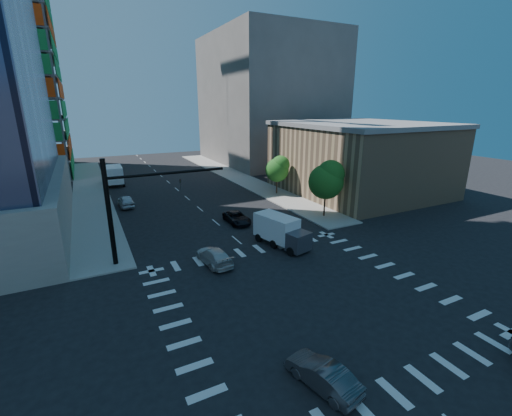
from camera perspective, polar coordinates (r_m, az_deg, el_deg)
ground at (r=25.49m, az=8.01°, el=-14.48°), size 160.00×160.00×0.00m
road_markings at (r=25.49m, az=8.01°, el=-14.47°), size 20.00×20.00×0.01m
sidewalk_ne at (r=64.30m, az=-3.07°, el=5.16°), size 5.00×60.00×0.15m
sidewalk_nw at (r=59.13m, az=-25.84°, el=2.42°), size 5.00×60.00×0.15m
commercial_building at (r=55.33m, az=16.81°, el=8.05°), size 20.50×22.50×10.60m
bg_building_ne at (r=82.82m, az=1.99°, el=17.52°), size 24.00×30.00×28.00m
signal_mast_nw at (r=30.29m, az=-20.63°, el=1.07°), size 10.20×0.40×9.00m
tree_south at (r=41.40m, az=11.81°, el=4.71°), size 4.16×4.16×6.82m
tree_north at (r=51.41m, az=3.71°, el=6.60°), size 3.54×3.52×5.78m
car_nb_far at (r=39.53m, az=-3.21°, el=-1.62°), size 2.18×4.63×1.28m
car_sb_near at (r=29.93m, az=-7.01°, el=-7.95°), size 2.35×4.86×1.37m
car_sb_mid at (r=48.88m, az=-20.87°, el=1.08°), size 1.96×4.57×1.54m
car_sb_cross at (r=18.71m, az=11.05°, el=-25.64°), size 2.27×4.20×1.31m
box_truck_near at (r=33.04m, az=4.47°, el=-4.30°), size 3.56×5.86×2.87m
box_truck_far at (r=63.29m, az=-22.52°, el=4.95°), size 2.76×6.22×3.24m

